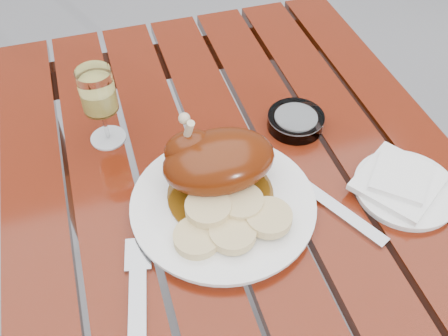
% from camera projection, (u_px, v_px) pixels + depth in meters
% --- Properties ---
extents(table, '(0.80, 1.20, 0.75)m').
position_uv_depth(table, '(247.00, 311.00, 1.10)').
color(table, maroon).
rests_on(table, ground).
extents(dinner_plate, '(0.33, 0.33, 0.02)m').
position_uv_depth(dinner_plate, '(223.00, 205.00, 0.81)').
color(dinner_plate, white).
rests_on(dinner_plate, table).
extents(roast_duck, '(0.18, 0.17, 0.13)m').
position_uv_depth(roast_duck, '(215.00, 161.00, 0.80)').
color(roast_duck, '#5B350A').
rests_on(roast_duck, dinner_plate).
extents(bread_dumplings, '(0.19, 0.12, 0.03)m').
position_uv_depth(bread_dumplings, '(230.00, 219.00, 0.76)').
color(bread_dumplings, '#D4C381').
rests_on(bread_dumplings, dinner_plate).
extents(wine_glass, '(0.08, 0.08, 0.15)m').
position_uv_depth(wine_glass, '(101.00, 107.00, 0.87)').
color(wine_glass, '#ECE06B').
rests_on(wine_glass, table).
extents(side_plate, '(0.23, 0.23, 0.01)m').
position_uv_depth(side_plate, '(405.00, 189.00, 0.84)').
color(side_plate, white).
rests_on(side_plate, table).
extents(napkin, '(0.18, 0.18, 0.01)m').
position_uv_depth(napkin, '(399.00, 181.00, 0.83)').
color(napkin, white).
rests_on(napkin, side_plate).
extents(ashtray, '(0.14, 0.14, 0.03)m').
position_uv_depth(ashtray, '(296.00, 121.00, 0.94)').
color(ashtray, '#B2B7BC').
rests_on(ashtray, table).
extents(fork, '(0.06, 0.20, 0.01)m').
position_uv_depth(fork, '(138.00, 311.00, 0.69)').
color(fork, gray).
rests_on(fork, table).
extents(knife, '(0.12, 0.22, 0.01)m').
position_uv_depth(knife, '(325.00, 201.00, 0.82)').
color(knife, gray).
rests_on(knife, table).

